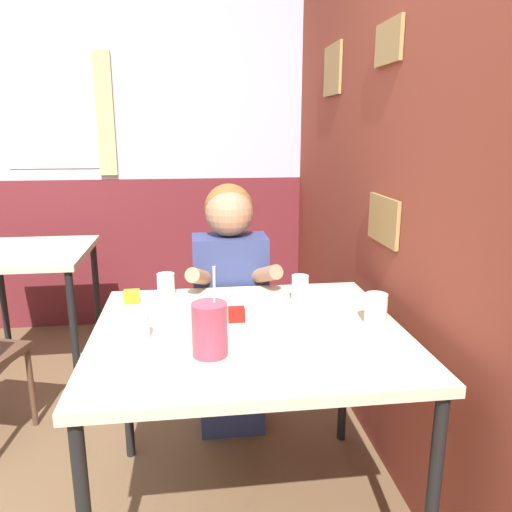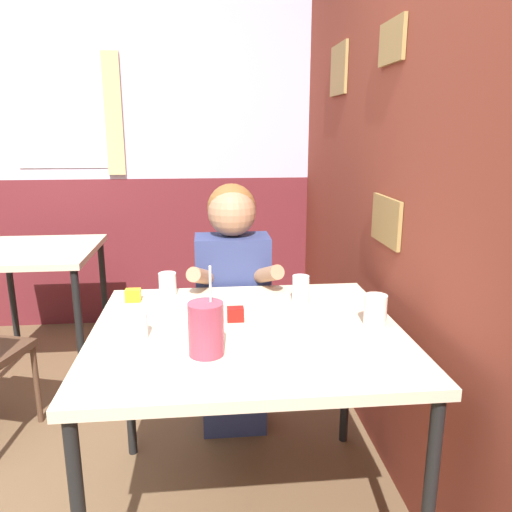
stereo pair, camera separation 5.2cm
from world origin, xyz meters
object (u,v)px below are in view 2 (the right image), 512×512
(background_table, at_px, (37,265))
(cocktail_pitcher, at_px, (206,329))
(main_table, at_px, (247,345))
(person_seated, at_px, (233,303))

(background_table, relative_size, cocktail_pitcher, 2.71)
(background_table, distance_m, cocktail_pitcher, 1.81)
(main_table, height_order, background_table, same)
(background_table, height_order, person_seated, person_seated)
(main_table, height_order, cocktail_pitcher, cocktail_pitcher)
(background_table, xyz_separation_m, person_seated, (1.11, -0.71, -0.02))
(cocktail_pitcher, bearing_deg, person_seated, 81.21)
(main_table, height_order, person_seated, person_seated)
(main_table, xyz_separation_m, background_table, (-1.13, 1.32, -0.04))
(main_table, relative_size, cocktail_pitcher, 3.75)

